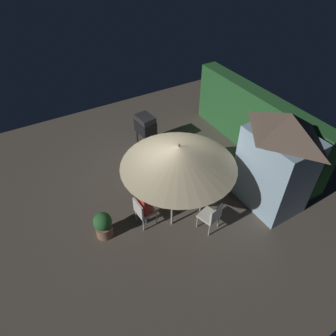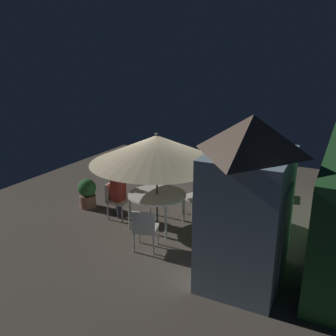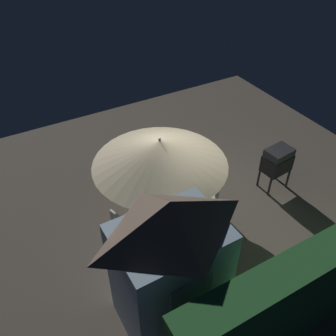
{
  "view_description": "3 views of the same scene",
  "coord_description": "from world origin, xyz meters",
  "px_view_note": "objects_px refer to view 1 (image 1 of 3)",
  "views": [
    {
      "loc": [
        5.87,
        -3.33,
        6.51
      ],
      "look_at": [
        0.24,
        -0.03,
        0.81
      ],
      "focal_mm": 32.19,
      "sensor_mm": 36.0,
      "label": 1
    },
    {
      "loc": [
        7.61,
        3.49,
        3.73
      ],
      "look_at": [
        0.13,
        -0.34,
        1.14
      ],
      "focal_mm": 37.73,
      "sensor_mm": 36.0,
      "label": 2
    },
    {
      "loc": [
        3.9,
        5.31,
        6.44
      ],
      "look_at": [
        0.73,
        -0.3,
        1.22
      ],
      "focal_mm": 38.64,
      "sensor_mm": 36.0,
      "label": 3
    }
  ],
  "objects_px": {
    "patio_umbrella": "(179,156)",
    "person_in_red": "(145,202)",
    "garden_shed": "(277,161)",
    "chair_near_shed": "(143,211)",
    "chair_toward_hedge": "(175,166)",
    "bbq_grill": "(145,125)",
    "chair_far_side": "(212,216)",
    "patio_table": "(178,188)",
    "potted_plant_by_shed": "(103,225)"
  },
  "relations": [
    {
      "from": "garden_shed",
      "to": "potted_plant_by_shed",
      "type": "relative_size",
      "value": 3.77
    },
    {
      "from": "chair_near_shed",
      "to": "potted_plant_by_shed",
      "type": "xyz_separation_m",
      "value": [
        -0.18,
        -1.04,
        -0.12
      ]
    },
    {
      "from": "chair_near_shed",
      "to": "chair_toward_hedge",
      "type": "height_order",
      "value": "same"
    },
    {
      "from": "garden_shed",
      "to": "patio_umbrella",
      "type": "bearing_deg",
      "value": -114.96
    },
    {
      "from": "patio_umbrella",
      "to": "chair_toward_hedge",
      "type": "bearing_deg",
      "value": 152.92
    },
    {
      "from": "patio_umbrella",
      "to": "bbq_grill",
      "type": "relative_size",
      "value": 2.48
    },
    {
      "from": "chair_near_shed",
      "to": "bbq_grill",
      "type": "bearing_deg",
      "value": 151.52
    },
    {
      "from": "patio_umbrella",
      "to": "potted_plant_by_shed",
      "type": "bearing_deg",
      "value": -92.91
    },
    {
      "from": "garden_shed",
      "to": "chair_near_shed",
      "type": "height_order",
      "value": "garden_shed"
    },
    {
      "from": "chair_near_shed",
      "to": "potted_plant_by_shed",
      "type": "bearing_deg",
      "value": -100.01
    },
    {
      "from": "chair_toward_hedge",
      "to": "person_in_red",
      "type": "bearing_deg",
      "value": -54.47
    },
    {
      "from": "patio_table",
      "to": "person_in_red",
      "type": "bearing_deg",
      "value": -86.21
    },
    {
      "from": "garden_shed",
      "to": "chair_near_shed",
      "type": "distance_m",
      "value": 3.74
    },
    {
      "from": "bbq_grill",
      "to": "chair_near_shed",
      "type": "height_order",
      "value": "bbq_grill"
    },
    {
      "from": "chair_toward_hedge",
      "to": "potted_plant_by_shed",
      "type": "height_order",
      "value": "chair_toward_hedge"
    },
    {
      "from": "chair_near_shed",
      "to": "person_in_red",
      "type": "relative_size",
      "value": 0.71
    },
    {
      "from": "patio_table",
      "to": "chair_far_side",
      "type": "bearing_deg",
      "value": 16.58
    },
    {
      "from": "chair_near_shed",
      "to": "chair_toward_hedge",
      "type": "distance_m",
      "value": 1.99
    },
    {
      "from": "chair_far_side",
      "to": "person_in_red",
      "type": "xyz_separation_m",
      "value": [
        -1.05,
        -1.36,
        0.26
      ]
    },
    {
      "from": "chair_near_shed",
      "to": "chair_far_side",
      "type": "bearing_deg",
      "value": 54.24
    },
    {
      "from": "chair_far_side",
      "to": "chair_toward_hedge",
      "type": "bearing_deg",
      "value": 174.6
    },
    {
      "from": "garden_shed",
      "to": "patio_umbrella",
      "type": "distance_m",
      "value": 2.62
    },
    {
      "from": "potted_plant_by_shed",
      "to": "chair_toward_hedge",
      "type": "bearing_deg",
      "value": 109.27
    },
    {
      "from": "garden_shed",
      "to": "chair_far_side",
      "type": "relative_size",
      "value": 3.24
    },
    {
      "from": "patio_umbrella",
      "to": "chair_far_side",
      "type": "distance_m",
      "value": 1.76
    },
    {
      "from": "bbq_grill",
      "to": "chair_toward_hedge",
      "type": "xyz_separation_m",
      "value": [
        1.99,
        -0.04,
        -0.33
      ]
    },
    {
      "from": "chair_far_side",
      "to": "potted_plant_by_shed",
      "type": "relative_size",
      "value": 1.17
    },
    {
      "from": "garden_shed",
      "to": "person_in_red",
      "type": "distance_m",
      "value": 3.6
    },
    {
      "from": "garden_shed",
      "to": "chair_far_side",
      "type": "height_order",
      "value": "garden_shed"
    },
    {
      "from": "patio_umbrella",
      "to": "person_in_red",
      "type": "height_order",
      "value": "patio_umbrella"
    },
    {
      "from": "chair_near_shed",
      "to": "potted_plant_by_shed",
      "type": "relative_size",
      "value": 1.17
    },
    {
      "from": "chair_far_side",
      "to": "person_in_red",
      "type": "relative_size",
      "value": 0.71
    },
    {
      "from": "chair_toward_hedge",
      "to": "potted_plant_by_shed",
      "type": "bearing_deg",
      "value": -70.73
    },
    {
      "from": "chair_far_side",
      "to": "chair_toward_hedge",
      "type": "relative_size",
      "value": 1.0
    },
    {
      "from": "patio_table",
      "to": "chair_far_side",
      "type": "distance_m",
      "value": 1.18
    },
    {
      "from": "garden_shed",
      "to": "person_in_red",
      "type": "bearing_deg",
      "value": -106.9
    },
    {
      "from": "bbq_grill",
      "to": "person_in_red",
      "type": "distance_m",
      "value": 3.5
    },
    {
      "from": "chair_toward_hedge",
      "to": "chair_near_shed",
      "type": "bearing_deg",
      "value": -55.76
    },
    {
      "from": "chair_near_shed",
      "to": "chair_toward_hedge",
      "type": "relative_size",
      "value": 1.0
    },
    {
      "from": "bbq_grill",
      "to": "person_in_red",
      "type": "relative_size",
      "value": 0.95
    },
    {
      "from": "bbq_grill",
      "to": "garden_shed",
      "type": "bearing_deg",
      "value": 23.22
    },
    {
      "from": "patio_umbrella",
      "to": "chair_toward_hedge",
      "type": "distance_m",
      "value": 1.77
    },
    {
      "from": "chair_near_shed",
      "to": "person_in_red",
      "type": "xyz_separation_m",
      "value": [
        -0.01,
        0.09,
        0.26
      ]
    },
    {
      "from": "chair_near_shed",
      "to": "potted_plant_by_shed",
      "type": "height_order",
      "value": "chair_near_shed"
    },
    {
      "from": "chair_near_shed",
      "to": "chair_far_side",
      "type": "relative_size",
      "value": 1.0
    },
    {
      "from": "potted_plant_by_shed",
      "to": "person_in_red",
      "type": "distance_m",
      "value": 1.2
    },
    {
      "from": "patio_table",
      "to": "bbq_grill",
      "type": "xyz_separation_m",
      "value": [
        -3.04,
        0.58,
        0.12
      ]
    },
    {
      "from": "person_in_red",
      "to": "potted_plant_by_shed",
      "type": "bearing_deg",
      "value": -98.98
    },
    {
      "from": "bbq_grill",
      "to": "chair_far_side",
      "type": "height_order",
      "value": "bbq_grill"
    },
    {
      "from": "patio_table",
      "to": "chair_far_side",
      "type": "xyz_separation_m",
      "value": [
        1.11,
        0.33,
        -0.21
      ]
    }
  ]
}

